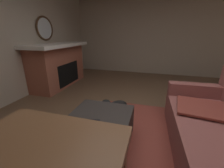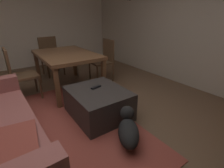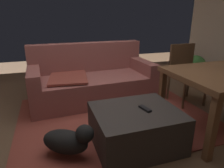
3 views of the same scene
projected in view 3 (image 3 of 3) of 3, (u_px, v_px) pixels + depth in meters
floor at (100, 125)px, 2.59m from camera, size 8.97×8.97×0.00m
area_rug at (115, 116)px, 2.81m from camera, size 2.60×2.00×0.01m
couch at (91, 81)px, 3.33m from camera, size 1.99×1.01×0.91m
ottoman_coffee_table at (136, 127)px, 2.14m from camera, size 0.89×0.75×0.42m
tv_remote at (145, 109)px, 2.07m from camera, size 0.08×0.17×0.02m
dining_chair_north at (185, 70)px, 3.18m from camera, size 0.45×0.45×0.93m
potted_plant at (195, 68)px, 4.05m from camera, size 0.41×0.41×0.60m
small_dog at (69, 140)px, 1.95m from camera, size 0.53×0.46×0.34m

